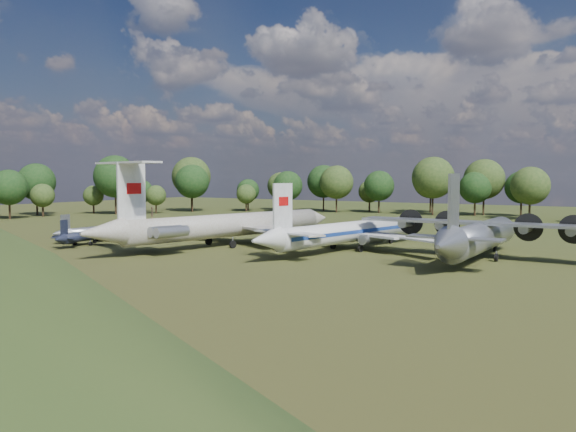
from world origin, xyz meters
The scene contains 7 objects.
ground centered at (0.00, 0.00, 0.00)m, with size 300.00×300.00×0.00m, color #234416.
il62_airliner centered at (-3.29, 1.11, 2.40)m, with size 37.63×48.92×4.80m, color beige, non-canonical shape.
tu104_jet centered at (14.37, 5.98, 2.02)m, with size 30.32×40.43×4.04m, color silver, non-canonical shape.
an12_transport centered at (32.01, 6.45, 2.32)m, with size 31.58×35.30×4.64m, color #95989D, non-canonical shape.
small_prop_west centered at (-22.32, -10.40, 1.05)m, with size 10.50×14.32×2.10m, color black, non-canonical shape.
small_prop_northwest centered at (-26.51, -5.48, 1.13)m, with size 11.27×15.37×2.25m, color #9B9DA2, non-canonical shape.
person_on_il62 centered at (-6.16, -12.01, 5.58)m, with size 0.57×0.37×1.56m, color brown.
Camera 1 is at (48.58, -65.57, 10.33)m, focal length 35.00 mm.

